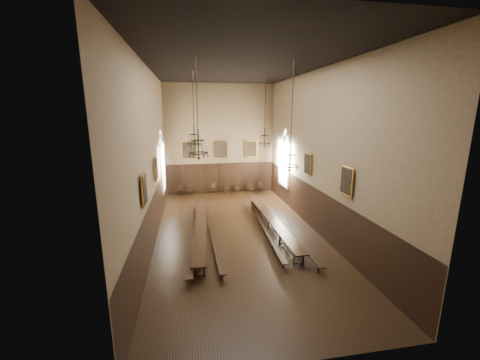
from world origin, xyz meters
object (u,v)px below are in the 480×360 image
object	(u,v)px
bench_left_inner	(212,231)
chair_5	(238,190)
chair_3	(214,191)
chair_6	(249,189)
chair_0	(180,192)
table_right	(272,224)
chandelier_front_right	(290,159)
chandelier_back_right	(265,139)
chair_4	(227,190)
bench_left_outer	(190,231)
bench_right_inner	(264,227)
table_left	(201,231)
bench_right_outer	(282,225)
chandelier_back_left	(194,140)
chair_1	(190,192)
chandelier_front_left	(198,147)
chair_7	(261,189)

from	to	relation	value
bench_left_inner	chair_5	size ratio (longest dim) A/B	10.70
chair_3	chair_6	size ratio (longest dim) A/B	0.95
chair_0	chair_5	xyz separation A→B (m)	(4.80, 0.02, -0.00)
table_right	chandelier_front_right	world-z (taller)	chandelier_front_right
chair_3	chandelier_back_right	xyz separation A→B (m)	(2.78, -5.88, 4.83)
chair_6	chandelier_back_right	world-z (taller)	chandelier_back_right
chair_4	chandelier_front_right	distance (m)	11.64
chair_0	bench_left_outer	bearing A→B (deg)	-73.99
chair_3	chandelier_front_right	xyz separation A→B (m)	(2.76, -10.79, 4.29)
bench_right_inner	chair_5	distance (m)	8.48
table_left	chair_3	size ratio (longest dim) A/B	10.38
bench_right_outer	chandelier_front_right	xyz separation A→B (m)	(-0.48, -2.31, 4.26)
chair_0	chandelier_front_right	size ratio (longest dim) A/B	0.18
chair_3	chandelier_back_right	world-z (taller)	chandelier_back_right
table_left	chandelier_back_left	xyz separation A→B (m)	(-0.13, 2.63, 4.75)
chair_3	chandelier_front_right	bearing A→B (deg)	-90.87
chair_1	chandelier_back_right	world-z (taller)	chandelier_back_right
table_left	bench_left_inner	world-z (taller)	table_left
bench_right_inner	chair_5	size ratio (longest dim) A/B	9.94
bench_right_inner	bench_right_outer	distance (m)	1.09
chair_6	chandelier_front_right	distance (m)	11.58
bench_right_inner	chandelier_back_left	distance (m)	6.62
bench_right_outer	chair_3	bearing A→B (deg)	110.87
bench_right_inner	chair_6	bearing A→B (deg)	84.11
table_left	chair_4	distance (m)	8.93
bench_left_inner	chandelier_front_left	xyz separation A→B (m)	(-0.65, -2.19, 4.93)
bench_right_inner	chair_3	world-z (taller)	chair_3
bench_right_inner	chair_7	world-z (taller)	chair_7
bench_left_inner	bench_right_outer	size ratio (longest dim) A/B	0.92
bench_right_inner	chair_6	xyz separation A→B (m)	(0.88, 8.48, 0.03)
chair_4	bench_left_outer	bearing A→B (deg)	-112.50
bench_right_outer	chair_4	bearing A→B (deg)	104.33
chair_1	chair_4	size ratio (longest dim) A/B	1.00
chair_4	chandelier_front_left	world-z (taller)	chandelier_front_left
chair_3	chair_0	bearing A→B (deg)	165.95
table_left	chandelier_back_left	distance (m)	5.43
chandelier_back_right	chandelier_front_left	bearing A→B (deg)	-131.11
bench_right_inner	chair_0	xyz separation A→B (m)	(-4.95, 8.46, 0.02)
chair_4	chandelier_front_right	bearing A→B (deg)	-83.12
chair_4	chandelier_front_right	xyz separation A→B (m)	(1.67, -10.69, 4.28)
bench_right_inner	chandelier_back_right	bearing A→B (deg)	76.53
chair_1	chair_5	bearing A→B (deg)	-3.31
table_left	chandelier_back_right	bearing A→B (deg)	33.05
table_right	chandelier_back_left	bearing A→B (deg)	150.44
chair_3	chandelier_back_left	bearing A→B (deg)	-120.10
bench_right_outer	table_right	bearing A→B (deg)	174.84
chandelier_back_left	chandelier_front_right	world-z (taller)	same
bench_left_inner	chandelier_front_left	world-z (taller)	chandelier_front_left
chair_7	table_right	bearing A→B (deg)	-108.13
chair_6	chair_5	bearing A→B (deg)	-168.45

